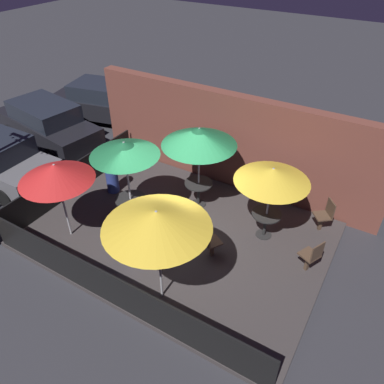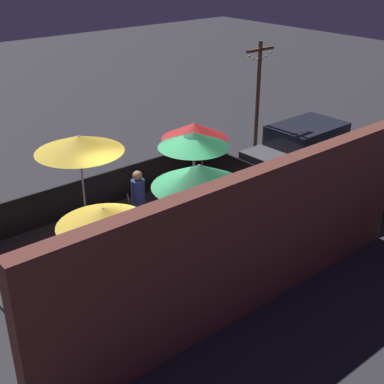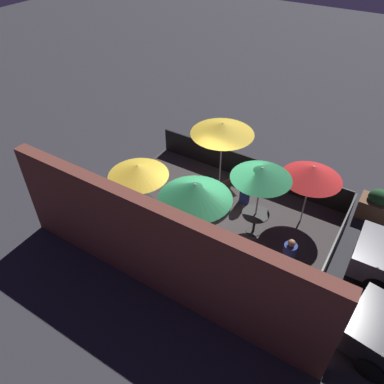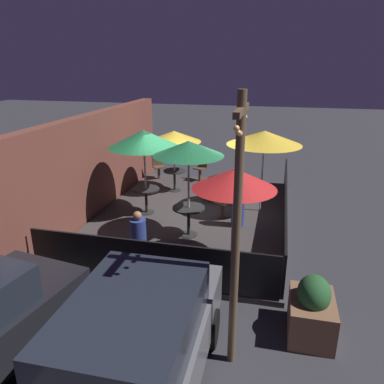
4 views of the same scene
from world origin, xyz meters
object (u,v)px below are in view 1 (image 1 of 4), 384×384
Objects in this scene: patio_umbrella_0 at (199,136)px; dining_table_0 at (199,187)px; patio_umbrella_4 at (56,172)px; patio_chair_1 at (210,241)px; parked_car_1 at (47,123)px; patron_1 at (112,177)px; parked_car_2 at (104,102)px; patio_chair_0 at (325,215)px; patio_chair_2 at (312,255)px; patio_umbrella_1 at (273,175)px; dining_table_2 at (131,204)px; patron_0 at (130,241)px; patio_umbrella_3 at (157,220)px; patio_chair_3 at (156,240)px; patio_umbrella_2 at (124,149)px; dining_table_1 at (266,218)px.

dining_table_0 is at bearing 97.13° from patio_umbrella_0.
dining_table_0 is at bearing 51.43° from patio_umbrella_4.
parked_car_1 is (-8.03, 2.18, 0.23)m from patio_chair_1.
patio_umbrella_0 is 0.52× the size of parked_car_1.
parked_car_2 is at bearing 130.74° from patron_1.
patio_chair_2 is at bearing 55.69° from patio_chair_0.
patio_umbrella_1 reaches higher than patron_1.
dining_table_2 is at bearing -126.64° from dining_table_0.
patron_0 is at bearing 4.42° from patio_chair_0.
patio_chair_2 is (4.72, 0.69, -0.09)m from dining_table_2.
parked_car_1 is at bearing 153.85° from patio_umbrella_3.
patron_1 reaches higher than patio_chair_3.
patio_umbrella_3 is (2.15, -1.69, -0.07)m from patio_umbrella_2.
patio_chair_3 is (0.16, -2.31, -0.09)m from dining_table_0.
patio_chair_2 is 6.13m from patron_1.
dining_table_1 is at bearing 30.40° from patio_umbrella_4.
patio_chair_0 is 10.16m from parked_car_1.
patio_umbrella_2 is 0.53× the size of parked_car_2.
patron_1 is (-4.74, -0.50, -0.07)m from dining_table_1.
dining_table_2 is 0.90× the size of patio_chair_1.
patron_1 is at bearing -58.66° from parked_car_2.
parked_car_1 reaches higher than patio_chair_1.
patio_chair_1 is at bearing 78.75° from patio_umbrella_3.
parked_car_1 reaches higher than patio_chair_0.
dining_table_0 is 0.70× the size of patron_1.
patio_umbrella_4 is 6.30m from patio_chair_2.
patio_umbrella_0 reaches higher than patio_umbrella_1.
dining_table_1 is 0.16× the size of parked_car_2.
patio_chair_0 is at bearing -26.01° from parked_car_2.
parked_car_2 reaches higher than patio_chair_1.
patio_umbrella_2 is 1.71m from patio_umbrella_4.
dining_table_0 is at bearing 4.54° from parked_car_1.
patio_umbrella_4 is 1.91× the size of patron_1.
patio_chair_1 is 2.39m from patio_chair_2.
patio_umbrella_1 reaches higher than patio_chair_1.
patio_umbrella_2 is at bearing -11.79° from parked_car_1.
parked_car_2 is at bearing 2.60° from patio_chair_2.
patio_umbrella_2 reaches higher than parked_car_1.
patio_umbrella_2 reaches higher than dining_table_2.
parked_car_1 is at bearing -112.60° from parked_car_2.
patio_umbrella_1 is at bearing 0.00° from patio_chair_0.
patio_chair_1 is at bearing 92.90° from patron_0.
dining_table_1 is 0.82× the size of patio_chair_0.
patio_umbrella_1 is at bearing 0.00° from patio_chair_2.
dining_table_0 is 2.76m from patron_0.
patio_umbrella_3 is at bearing -73.62° from dining_table_0.
patron_0 is at bearing 155.78° from patio_chair_1.
patio_umbrella_3 is 4.68m from patron_1.
patio_umbrella_1 is at bearing -6.75° from patio_umbrella_0.
patron_0 is (0.88, -1.16, -1.68)m from patio_umbrella_2.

